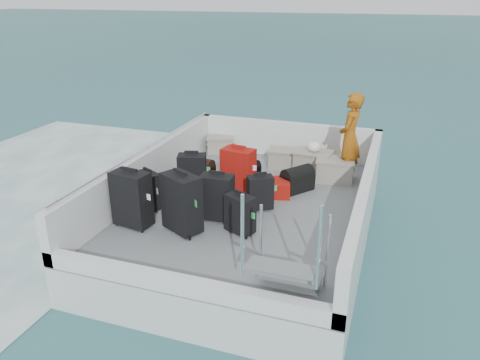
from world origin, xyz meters
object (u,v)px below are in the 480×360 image
at_px(suitcase_1, 149,191).
at_px(crate_3, 335,171).
at_px(crate_1, 284,159).
at_px(passenger, 350,138).
at_px(suitcase_2, 192,174).
at_px(suitcase_7, 260,193).
at_px(suitcase_5, 238,170).
at_px(crate_0, 220,145).
at_px(suitcase_0, 132,200).
at_px(suitcase_4, 217,198).
at_px(suitcase_6, 240,214).
at_px(crate_2, 313,163).
at_px(suitcase_8, 269,188).
at_px(suitcase_3, 182,204).

relative_size(suitcase_1, crate_3, 0.95).
relative_size(crate_1, passenger, 0.36).
xyz_separation_m(suitcase_2, crate_1, (1.15, 1.61, -0.16)).
relative_size(suitcase_1, suitcase_2, 0.90).
distance_m(suitcase_7, passenger, 2.05).
relative_size(suitcase_5, crate_0, 1.40).
relative_size(suitcase_5, crate_1, 1.32).
bearing_deg(suitcase_0, suitcase_4, 37.14).
relative_size(suitcase_4, suitcase_6, 1.24).
relative_size(suitcase_7, crate_0, 1.04).
bearing_deg(crate_2, crate_3, -31.31).
height_order(suitcase_4, suitcase_8, suitcase_4).
xyz_separation_m(suitcase_3, crate_3, (1.71, 2.53, -0.23)).
bearing_deg(crate_0, passenger, -14.06).
height_order(suitcase_6, crate_2, suitcase_6).
distance_m(suitcase_7, crate_2, 1.85).
distance_m(suitcase_6, passenger, 2.75).
bearing_deg(suitcase_8, crate_0, 24.88).
xyz_separation_m(suitcase_1, suitcase_3, (0.78, -0.48, 0.12)).
bearing_deg(suitcase_3, crate_2, 93.08).
height_order(suitcase_0, crate_3, suitcase_0).
height_order(suitcase_0, crate_1, suitcase_0).
distance_m(suitcase_7, crate_1, 1.89).
distance_m(suitcase_4, suitcase_7, 0.72).
bearing_deg(suitcase_0, suitcase_3, 15.70).
bearing_deg(suitcase_5, suitcase_6, -61.08).
bearing_deg(crate_3, suitcase_8, -133.61).
relative_size(suitcase_6, crate_0, 1.07).
height_order(suitcase_8, crate_0, crate_0).
xyz_separation_m(suitcase_4, suitcase_5, (-0.07, 1.11, 0.02)).
bearing_deg(suitcase_4, suitcase_5, 89.77).
distance_m(suitcase_1, crate_2, 3.10).
height_order(crate_0, crate_2, crate_2).
height_order(suitcase_4, crate_2, suitcase_4).
height_order(suitcase_2, crate_0, suitcase_2).
distance_m(suitcase_3, suitcase_8, 1.78).
distance_m(crate_0, crate_1, 1.52).
xyz_separation_m(suitcase_0, suitcase_6, (1.49, 0.30, -0.13)).
relative_size(suitcase_6, suitcase_8, 0.85).
bearing_deg(suitcase_6, crate_3, 92.41).
distance_m(suitcase_1, suitcase_6, 1.58).
bearing_deg(suitcase_0, suitcase_2, 86.11).
relative_size(crate_0, crate_2, 0.81).
xyz_separation_m(suitcase_0, suitcase_8, (1.52, 1.66, -0.28)).
bearing_deg(crate_3, suitcase_6, -112.17).
relative_size(suitcase_5, suitcase_6, 1.30).
relative_size(suitcase_2, crate_0, 1.26).
height_order(suitcase_0, suitcase_2, suitcase_0).
xyz_separation_m(crate_1, passenger, (1.18, -0.22, 0.60)).
distance_m(suitcase_1, suitcase_2, 0.86).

